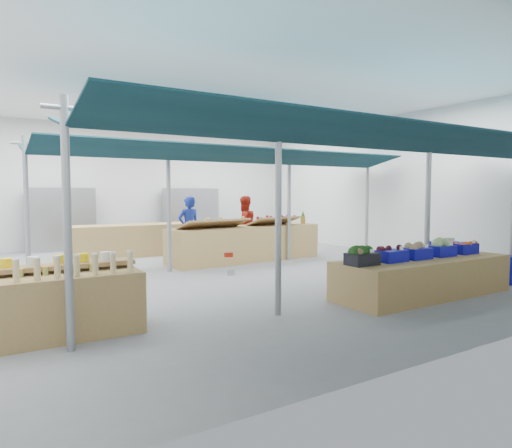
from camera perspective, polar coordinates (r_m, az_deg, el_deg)
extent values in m
plane|color=gray|center=(11.02, -4.92, -5.86)|extent=(13.00, 13.00, 0.00)
plane|color=silver|center=(11.10, -5.05, 16.02)|extent=(13.00, 13.00, 0.00)
plane|color=silver|center=(16.91, -15.10, 4.59)|extent=(12.00, 0.00, 12.00)
plane|color=silver|center=(14.61, 16.54, 4.68)|extent=(0.00, 13.00, 13.00)
cylinder|color=gray|center=(5.76, -22.51, -0.13)|extent=(0.10, 0.10, 3.00)
cylinder|color=gray|center=(10.22, -26.73, 1.42)|extent=(0.10, 0.10, 3.00)
cylinder|color=gray|center=(6.92, 2.80, 0.81)|extent=(0.10, 0.10, 3.00)
cylinder|color=gray|center=(10.91, -10.85, 1.91)|extent=(0.10, 0.10, 3.00)
cylinder|color=gray|center=(9.37, 20.66, 1.39)|extent=(0.10, 0.10, 3.00)
cylinder|color=gray|center=(12.61, 4.16, 2.24)|extent=(0.10, 0.10, 3.00)
cylinder|color=gray|center=(14.58, 13.72, 2.38)|extent=(0.10, 0.10, 3.00)
cylinder|color=gray|center=(8.09, 13.23, 10.75)|extent=(10.00, 0.06, 0.06)
cylinder|color=gray|center=(11.69, -2.82, 8.73)|extent=(10.00, 0.06, 0.06)
cube|color=#0B262E|center=(7.64, 16.75, 10.56)|extent=(9.50, 1.28, 0.30)
cube|color=#0B262E|center=(8.55, 10.08, 9.95)|extent=(9.50, 1.28, 0.30)
cube|color=#0B262E|center=(11.13, -1.17, 8.62)|extent=(9.50, 1.28, 0.30)
cube|color=#0B262E|center=(12.26, -4.32, 8.18)|extent=(9.50, 1.28, 0.30)
cube|color=#B23F33|center=(15.88, -23.16, 0.49)|extent=(2.00, 0.50, 2.00)
cube|color=#B23F33|center=(17.16, -8.15, 1.01)|extent=(2.00, 0.50, 2.00)
cube|color=olive|center=(6.53, -22.46, -9.35)|extent=(1.86, 0.85, 0.82)
cube|color=#997247|center=(6.69, -22.91, -4.81)|extent=(1.85, 0.39, 0.06)
cube|color=olive|center=(8.89, 20.12, -6.22)|extent=(3.55, 1.21, 0.69)
cube|color=olive|center=(12.54, -1.32, -2.45)|extent=(4.49, 1.34, 0.95)
cube|color=olive|center=(14.21, -12.18, -1.82)|extent=(5.21, 1.23, 0.93)
cube|color=#0D0D94|center=(10.71, 28.72, -5.07)|extent=(0.56, 0.47, 0.57)
imported|color=navy|center=(12.93, -8.40, -0.47)|extent=(0.67, 0.46, 1.77)
imported|color=#AC2215|center=(13.75, -1.51, -0.17)|extent=(0.90, 0.72, 1.77)
cube|color=black|center=(7.69, 13.11, -4.29)|extent=(0.51, 0.36, 0.20)
cube|color=white|center=(7.52, 14.30, -3.27)|extent=(0.08, 0.01, 0.06)
cube|color=#0D0D94|center=(8.19, 16.55, -3.85)|extent=(0.51, 0.36, 0.20)
cube|color=white|center=(8.02, 17.74, -2.89)|extent=(0.08, 0.01, 0.06)
cube|color=#0D0D94|center=(8.67, 19.38, -3.48)|extent=(0.51, 0.36, 0.20)
cube|color=white|center=(8.51, 20.55, -2.56)|extent=(0.08, 0.01, 0.06)
cube|color=#0D0D94|center=(9.21, 22.09, -3.12)|extent=(0.51, 0.36, 0.20)
cube|color=white|center=(9.07, 23.23, -2.25)|extent=(0.08, 0.01, 0.06)
cube|color=#0D0D94|center=(9.77, 24.49, -2.79)|extent=(0.51, 0.36, 0.20)
cube|color=white|center=(9.64, 25.59, -1.96)|extent=(0.08, 0.01, 0.06)
sphere|color=brown|center=(7.49, 12.96, -3.43)|extent=(0.09, 0.09, 0.09)
sphere|color=brown|center=(7.43, 12.80, -3.17)|extent=(0.06, 0.06, 0.06)
cylinder|color=red|center=(5.73, -3.45, -3.87)|extent=(0.12, 0.12, 0.05)
cube|color=white|center=(5.72, -3.15, -6.12)|extent=(0.10, 0.01, 0.07)
cube|color=#997247|center=(11.84, -5.24, 0.03)|extent=(1.97, 0.92, 0.26)
cube|color=#997247|center=(12.94, 2.22, 0.38)|extent=(1.58, 0.87, 0.26)
cylinder|color=#8C6019|center=(13.64, 5.88, 0.51)|extent=(0.14, 0.14, 0.22)
cone|color=#26661E|center=(13.63, 5.89, 1.31)|extent=(0.12, 0.12, 0.18)
cube|color=#0D0D94|center=(10.03, 22.39, -2.57)|extent=(0.51, 0.37, 0.20)
cube|color=white|center=(9.88, 23.41, -1.76)|extent=(0.08, 0.01, 0.06)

